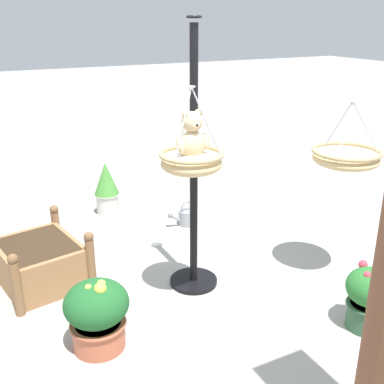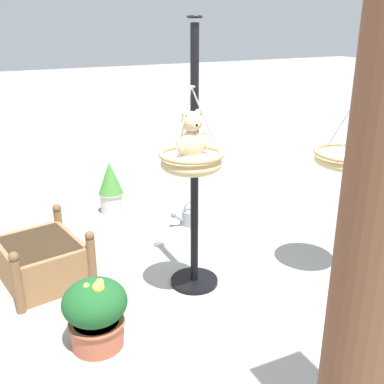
# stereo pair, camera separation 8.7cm
# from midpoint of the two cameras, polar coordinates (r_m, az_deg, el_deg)

# --- Properties ---
(ground_plane) EXTENTS (40.00, 40.00, 0.00)m
(ground_plane) POSITION_cam_midpoint_polar(r_m,az_deg,el_deg) (4.30, -0.55, -12.50)
(ground_plane) COLOR #9E9E99
(display_pole_central) EXTENTS (0.44, 0.44, 2.36)m
(display_pole_central) POSITION_cam_midpoint_polar(r_m,az_deg,el_deg) (4.15, -0.39, -2.44)
(display_pole_central) COLOR black
(display_pole_central) RESTS_ON ground
(hanging_basket_with_teddy) EXTENTS (0.51, 0.51, 0.69)m
(hanging_basket_with_teddy) POSITION_cam_midpoint_polar(r_m,az_deg,el_deg) (3.68, -0.75, 3.77)
(hanging_basket_with_teddy) COLOR tan
(teddy_bear) EXTENTS (0.28, 0.25, 0.41)m
(teddy_bear) POSITION_cam_midpoint_polar(r_m,az_deg,el_deg) (3.62, -0.61, 6.36)
(teddy_bear) COLOR #D1B789
(hanging_basket_left_high) EXTENTS (0.60, 0.60, 0.59)m
(hanging_basket_left_high) POSITION_cam_midpoint_polar(r_m,az_deg,el_deg) (4.33, 17.71, 4.06)
(hanging_basket_left_high) COLOR tan
(wooden_planter_box) EXTENTS (0.88, 0.98, 0.57)m
(wooden_planter_box) POSITION_cam_midpoint_polar(r_m,az_deg,el_deg) (4.62, -18.61, -8.01)
(wooden_planter_box) COLOR #9E7047
(wooden_planter_box) RESTS_ON ground
(potted_plant_fern_front) EXTENTS (0.31, 0.31, 0.66)m
(potted_plant_fern_front) POSITION_cam_midpoint_polar(r_m,az_deg,el_deg) (5.95, -10.79, 0.53)
(potted_plant_fern_front) COLOR beige
(potted_plant_fern_front) RESTS_ON ground
(potted_plant_bushy_green) EXTENTS (0.37, 0.37, 0.55)m
(potted_plant_bushy_green) POSITION_cam_midpoint_polar(r_m,az_deg,el_deg) (4.00, 20.10, -11.88)
(potted_plant_bushy_green) COLOR #2D5638
(potted_plant_bushy_green) RESTS_ON ground
(potted_plant_small_succulent) EXTENTS (0.48, 0.48, 0.58)m
(potted_plant_small_succulent) POSITION_cam_midpoint_polar(r_m,az_deg,el_deg) (3.64, -12.17, -14.26)
(potted_plant_small_succulent) COLOR #BC6042
(potted_plant_small_succulent) RESTS_ON ground
(watering_can) EXTENTS (0.35, 0.20, 0.30)m
(watering_can) POSITION_cam_midpoint_polar(r_m,az_deg,el_deg) (5.60, -1.15, -3.03)
(watering_can) COLOR gray
(watering_can) RESTS_ON ground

